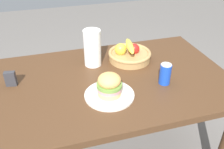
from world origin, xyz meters
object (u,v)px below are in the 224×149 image
(paper_towel_roll, at_px, (92,48))
(napkin_holder, at_px, (11,79))
(plate, at_px, (109,95))
(fruit_basket, at_px, (129,54))
(soda_can, at_px, (165,74))
(sandwich, at_px, (109,85))

(paper_towel_roll, distance_m, napkin_holder, 0.52)
(plate, bearing_deg, fruit_basket, 56.00)
(plate, xyz_separation_m, soda_can, (0.34, 0.03, 0.06))
(soda_can, relative_size, napkin_holder, 1.40)
(soda_can, xyz_separation_m, napkin_holder, (-0.86, 0.23, -0.02))
(paper_towel_roll, xyz_separation_m, napkin_holder, (-0.51, -0.11, -0.07))
(fruit_basket, bearing_deg, plate, -124.00)
(fruit_basket, bearing_deg, soda_can, -72.48)
(soda_can, bearing_deg, sandwich, -174.95)
(napkin_holder, bearing_deg, paper_towel_roll, 22.02)
(sandwich, distance_m, soda_can, 0.34)
(fruit_basket, distance_m, napkin_holder, 0.76)
(sandwich, xyz_separation_m, soda_can, (0.34, 0.03, -0.01))
(sandwich, height_order, fruit_basket, sandwich)
(sandwich, xyz_separation_m, napkin_holder, (-0.52, 0.26, -0.03))
(fruit_basket, relative_size, paper_towel_roll, 1.21)
(soda_can, distance_m, fruit_basket, 0.34)
(soda_can, bearing_deg, plate, -174.95)
(plate, bearing_deg, sandwich, 0.00)
(plate, distance_m, paper_towel_roll, 0.38)
(sandwich, bearing_deg, napkin_holder, 153.60)
(paper_towel_roll, bearing_deg, fruit_basket, -1.48)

